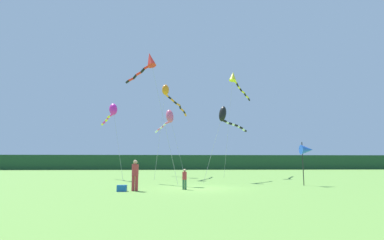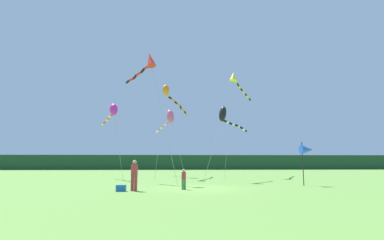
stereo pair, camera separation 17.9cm
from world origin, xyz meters
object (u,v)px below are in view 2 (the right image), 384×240
(kite_yellow, at_px, (236,80))
(kite_orange, at_px, (169,94))
(person_child, at_px, (184,178))
(kite_red, at_px, (148,63))
(cooler_box, at_px, (121,188))
(banner_flag_pole, at_px, (307,150))
(person_adult, at_px, (134,174))
(kite_black, at_px, (225,116))
(kite_magenta, at_px, (113,111))
(kite_rainbow, at_px, (169,118))

(kite_yellow, height_order, kite_orange, kite_yellow)
(person_child, relative_size, kite_red, 0.11)
(kite_yellow, bearing_deg, person_child, -112.80)
(cooler_box, bearing_deg, kite_orange, 80.17)
(cooler_box, relative_size, banner_flag_pole, 0.18)
(person_adult, bearing_deg, kite_red, 89.70)
(cooler_box, height_order, kite_black, kite_black)
(kite_magenta, bearing_deg, kite_yellow, 20.51)
(person_child, xyz_separation_m, kite_red, (-2.90, 5.95, 9.35))
(person_adult, relative_size, kite_red, 0.16)
(person_child, height_order, kite_yellow, kite_yellow)
(kite_black, bearing_deg, kite_rainbow, 121.07)
(person_child, bearing_deg, kite_magenta, 121.93)
(person_child, relative_size, kite_magenta, 0.17)
(kite_rainbow, xyz_separation_m, kite_yellow, (7.88, -0.09, 4.63))
(kite_black, bearing_deg, cooler_box, -132.28)
(person_adult, bearing_deg, person_child, 13.99)
(banner_flag_pole, xyz_separation_m, kite_magenta, (-15.70, 8.26, 4.11))
(person_adult, height_order, kite_red, kite_red)
(kite_red, bearing_deg, kite_magenta, 128.36)
(person_adult, bearing_deg, kite_orange, 82.87)
(kite_magenta, xyz_separation_m, kite_orange, (5.49, 2.16, 2.24))
(banner_flag_pole, distance_m, kite_black, 7.67)
(kite_red, bearing_deg, kite_orange, 76.52)
(person_child, distance_m, kite_black, 9.67)
(banner_flag_pole, relative_size, kite_orange, 0.32)
(person_child, bearing_deg, kite_black, 61.98)
(person_child, height_order, kite_black, kite_black)
(person_adult, relative_size, kite_magenta, 0.24)
(cooler_box, distance_m, kite_black, 12.47)
(cooler_box, xyz_separation_m, banner_flag_pole, (12.62, 3.48, 2.35))
(kite_black, bearing_deg, kite_red, -168.64)
(person_adult, distance_m, cooler_box, 1.10)
(cooler_box, xyz_separation_m, kite_orange, (2.41, 13.90, 8.71))
(kite_yellow, height_order, kite_red, kite_yellow)
(person_child, height_order, kite_magenta, kite_magenta)
(cooler_box, height_order, kite_red, kite_red)
(banner_flag_pole, bearing_deg, cooler_box, -164.57)
(kite_yellow, bearing_deg, kite_rainbow, 179.38)
(cooler_box, bearing_deg, banner_flag_pole, 15.43)
(person_adult, height_order, person_child, person_adult)
(person_adult, height_order, cooler_box, person_adult)
(banner_flag_pole, distance_m, kite_orange, 15.91)
(person_adult, distance_m, kite_magenta, 13.36)
(cooler_box, distance_m, banner_flag_pole, 13.30)
(kite_magenta, relative_size, kite_black, 1.13)
(kite_rainbow, bearing_deg, person_adult, -95.81)
(person_child, xyz_separation_m, kite_magenta, (-6.72, 10.78, 5.95))
(kite_rainbow, bearing_deg, kite_yellow, -0.62)
(banner_flag_pole, bearing_deg, person_child, -164.33)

